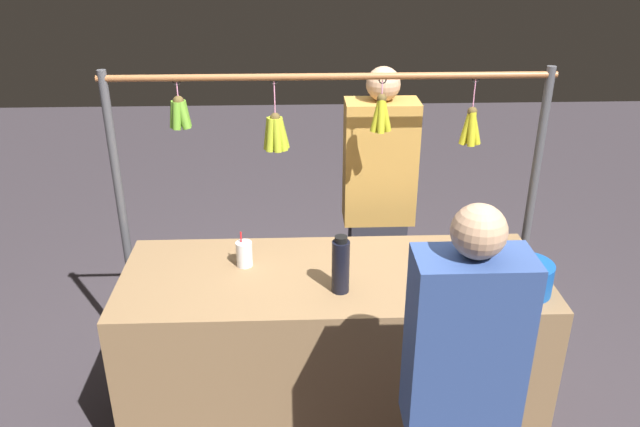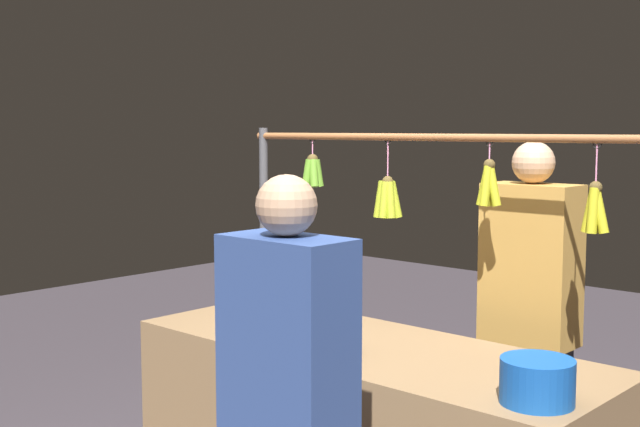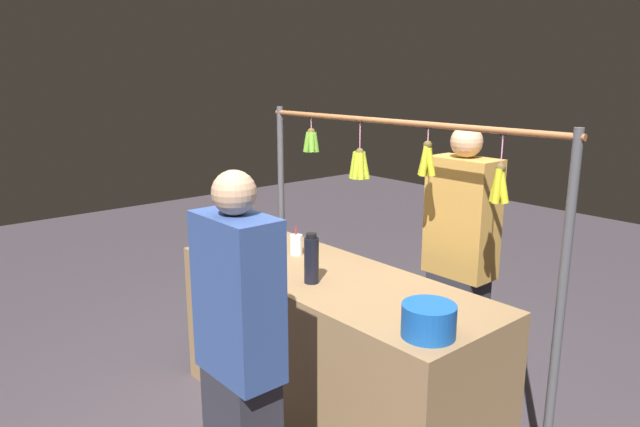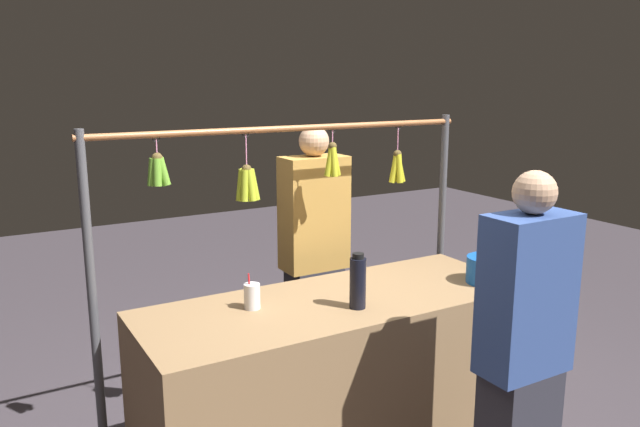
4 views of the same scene
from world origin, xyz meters
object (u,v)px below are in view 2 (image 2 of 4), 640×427
Objects in this scene: vendor_person at (529,336)px; drink_cup at (306,310)px; blue_bucket at (537,381)px; water_bottle at (346,320)px.

drink_cup is at bearing 42.86° from vendor_person.
blue_bucket is 1.26m from drink_cup.
vendor_person is at bearing -60.61° from blue_bucket.
drink_cup is at bearing -28.97° from water_bottle.
vendor_person is at bearing -137.14° from drink_cup.
vendor_person is (-0.70, -0.65, -0.12)m from drink_cup.
drink_cup is at bearing -12.57° from blue_bucket.
water_bottle is 1.55× the size of drink_cup.
blue_bucket is (-0.80, 0.04, -0.06)m from water_bottle.
vendor_person reaches higher than water_bottle.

